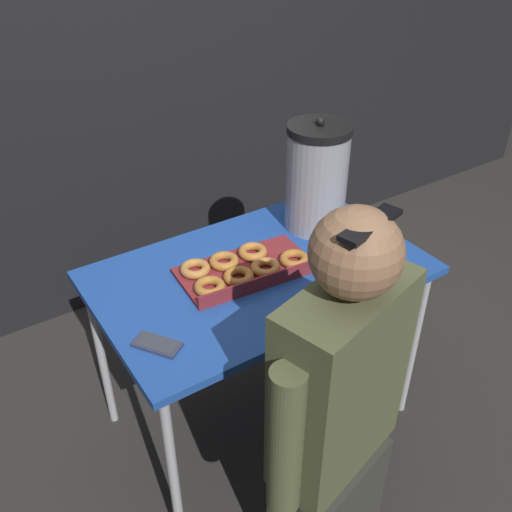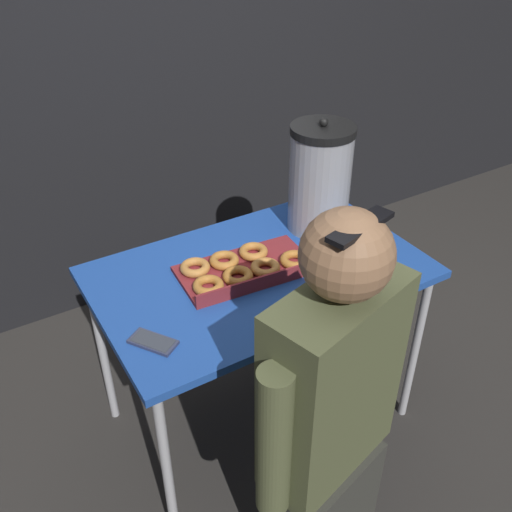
% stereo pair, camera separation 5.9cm
% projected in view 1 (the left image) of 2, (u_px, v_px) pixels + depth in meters
% --- Properties ---
extents(ground_plane, '(12.00, 12.00, 0.00)m').
position_uv_depth(ground_plane, '(259.00, 413.00, 2.36)').
color(ground_plane, '#2D2B28').
extents(back_wall, '(6.00, 0.11, 2.65)m').
position_uv_depth(back_wall, '(113.00, 23.00, 2.38)').
color(back_wall, black).
rests_on(back_wall, ground).
extents(folding_table, '(1.11, 0.69, 0.73)m').
position_uv_depth(folding_table, '(259.00, 283.00, 1.98)').
color(folding_table, '#1E479E').
rests_on(folding_table, ground).
extents(donut_box, '(0.47, 0.28, 0.05)m').
position_uv_depth(donut_box, '(243.00, 269.00, 1.91)').
color(donut_box, maroon).
rests_on(donut_box, folding_table).
extents(coffee_urn, '(0.23, 0.26, 0.43)m').
position_uv_depth(coffee_urn, '(317.00, 178.00, 2.08)').
color(coffee_urn, '#939399').
rests_on(coffee_urn, folding_table).
extents(cell_phone, '(0.13, 0.15, 0.01)m').
position_uv_depth(cell_phone, '(157.00, 344.00, 1.63)').
color(cell_phone, '#2D334C').
rests_on(cell_phone, folding_table).
extents(person_seated, '(0.51, 0.29, 1.28)m').
position_uv_depth(person_seated, '(336.00, 424.00, 1.53)').
color(person_seated, '#33332D').
rests_on(person_seated, ground).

